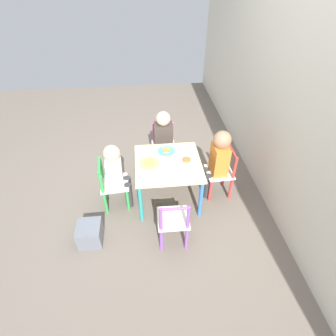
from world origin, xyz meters
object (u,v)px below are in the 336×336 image
child_back (218,158)px  plate_left (166,151)px  storage_bin (90,233)px  chair_red (221,173)px  chair_purple (173,222)px  chair_green (112,185)px  plate_back (186,160)px  kids_table (168,167)px  plate_front (149,163)px  chair_pink (164,147)px  child_front (117,172)px  child_left (164,137)px

child_back → plate_left: child_back is taller
child_back → storage_bin: bearing=-70.5°
storage_bin → chair_red: bearing=110.9°
chair_purple → storage_bin: bearing=-5.0°
chair_red → plate_left: (-0.15, -0.54, 0.21)m
chair_green → plate_back: 0.75m
kids_table → storage_bin: kids_table is taller
plate_front → plate_left: bearing=135.0°
kids_table → chair_pink: 0.56m
kids_table → plate_left: (-0.18, 0.00, 0.07)m
kids_table → storage_bin: 0.92m
kids_table → child_front: 0.48m
chair_pink → child_back: 0.74m
child_back → storage_bin: child_back is taller
child_left → child_front: 0.71m
plate_left → storage_bin: bearing=-48.8°
child_left → plate_back: bearing=-69.9°
child_left → chair_red: bearing=-40.0°
plate_front → storage_bin: (0.47, -0.56, -0.37)m
chair_red → plate_left: size_ratio=3.08×
child_left → plate_back: size_ratio=4.02×
chair_green → storage_bin: 0.49m
kids_table → plate_front: bearing=-90.0°
child_front → chair_pink: bearing=-44.4°
chair_green → storage_bin: bearing=151.1°
chair_purple → child_left: (-1.02, 0.02, 0.17)m
chair_red → chair_purple: (0.56, -0.55, 0.00)m
chair_green → plate_front: 0.42m
plate_front → child_back: bearing=91.6°
plate_front → chair_pink: bearing=161.7°
chair_purple → chair_pink: bearing=-89.7°
child_left → plate_left: (0.31, -0.00, 0.04)m
chair_purple → plate_front: 0.60m
plate_back → child_left: bearing=-160.4°
plate_left → chair_purple: bearing=-0.9°
chair_red → storage_bin: (0.49, -1.27, -0.16)m
chair_pink → chair_purple: bearing=-90.3°
child_back → plate_back: bearing=-88.7°
child_back → storage_bin: (0.48, -1.21, -0.36)m
chair_red → child_left: bearing=-132.7°
plate_back → plate_front: same height
chair_pink → kids_table: bearing=-90.0°
chair_red → plate_front: 0.75m
storage_bin → plate_front: bearing=130.0°
child_left → chair_pink: bearing=90.0°
chair_pink → child_left: (0.06, -0.00, 0.17)m
chair_pink → child_left: child_left is taller
chair_green → child_left: (-0.53, 0.55, 0.17)m
chair_red → plate_front: bearing=-90.5°
child_back → child_left: bearing=-136.3°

